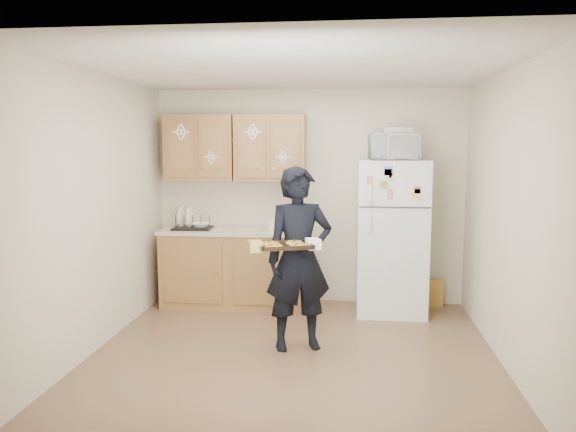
{
  "coord_description": "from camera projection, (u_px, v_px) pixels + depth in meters",
  "views": [
    {
      "loc": [
        0.49,
        -4.79,
        1.87
      ],
      "look_at": [
        -0.1,
        0.45,
        1.19
      ],
      "focal_mm": 35.0,
      "sensor_mm": 36.0,
      "label": 1
    }
  ],
  "objects": [
    {
      "name": "wall_left",
      "position": [
        95.0,
        213.0,
        5.05
      ],
      "size": [
        0.04,
        3.6,
        2.5
      ],
      "primitive_type": "cube",
      "color": "beige",
      "rests_on": "floor"
    },
    {
      "name": "countertop",
      "position": [
        233.0,
        231.0,
        6.45
      ],
      "size": [
        1.64,
        0.64,
        0.04
      ],
      "primitive_type": "cube",
      "color": "beige",
      "rests_on": "base_cabinet"
    },
    {
      "name": "pizza_back_right",
      "position": [
        294.0,
        242.0,
        4.89
      ],
      "size": [
        0.15,
        0.15,
        0.02
      ],
      "primitive_type": "cylinder",
      "color": "orange",
      "rests_on": "baking_tray"
    },
    {
      "name": "pizza_front_right",
      "position": [
        299.0,
        245.0,
        4.75
      ],
      "size": [
        0.15,
        0.15,
        0.02
      ],
      "primitive_type": "cylinder",
      "color": "orange",
      "rests_on": "baking_tray"
    },
    {
      "name": "soap_bottle",
      "position": [
        273.0,
        223.0,
        6.29
      ],
      "size": [
        0.1,
        0.1,
        0.18
      ],
      "primitive_type": "imported",
      "rotation": [
        0.0,
        0.0,
        -0.29
      ],
      "color": "white",
      "rests_on": "countertop"
    },
    {
      "name": "floor",
      "position": [
        293.0,
        355.0,
        5.01
      ],
      "size": [
        3.6,
        3.6,
        0.0
      ],
      "primitive_type": "plane",
      "color": "brown",
      "rests_on": "ground"
    },
    {
      "name": "wall_right",
      "position": [
        509.0,
        219.0,
        4.65
      ],
      "size": [
        0.04,
        3.6,
        2.5
      ],
      "primitive_type": "cube",
      "color": "beige",
      "rests_on": "floor"
    },
    {
      "name": "wall_back",
      "position": [
        309.0,
        197.0,
        6.63
      ],
      "size": [
        3.6,
        0.04,
        2.5
      ],
      "primitive_type": "cube",
      "color": "beige",
      "rests_on": "floor"
    },
    {
      "name": "refrigerator",
      "position": [
        392.0,
        237.0,
        6.21
      ],
      "size": [
        0.75,
        0.7,
        1.7
      ],
      "primitive_type": "cube",
      "color": "white",
      "rests_on": "floor"
    },
    {
      "name": "pizza_back_left",
      "position": [
        271.0,
        243.0,
        4.85
      ],
      "size": [
        0.15,
        0.15,
        0.02
      ],
      "primitive_type": "cylinder",
      "color": "orange",
      "rests_on": "baking_tray"
    },
    {
      "name": "person",
      "position": [
        299.0,
        259.0,
        5.09
      ],
      "size": [
        0.71,
        0.58,
        1.67
      ],
      "primitive_type": "imported",
      "rotation": [
        0.0,
        0.0,
        0.34
      ],
      "color": "black",
      "rests_on": "floor"
    },
    {
      "name": "upper_cab_left",
      "position": [
        200.0,
        148.0,
        6.51
      ],
      "size": [
        0.8,
        0.33,
        0.75
      ],
      "primitive_type": "cube",
      "color": "olive",
      "rests_on": "wall_back"
    },
    {
      "name": "cereal_box",
      "position": [
        434.0,
        293.0,
        6.47
      ],
      "size": [
        0.2,
        0.07,
        0.32
      ],
      "primitive_type": "cube",
      "color": "#E2C34F",
      "rests_on": "floor"
    },
    {
      "name": "upper_cab_right",
      "position": [
        270.0,
        148.0,
        6.42
      ],
      "size": [
        0.8,
        0.33,
        0.75
      ],
      "primitive_type": "cube",
      "color": "olive",
      "rests_on": "wall_back"
    },
    {
      "name": "base_cabinet",
      "position": [
        233.0,
        269.0,
        6.51
      ],
      "size": [
        1.6,
        0.6,
        0.86
      ],
      "primitive_type": "cube",
      "color": "olive",
      "rests_on": "floor"
    },
    {
      "name": "wall_front",
      "position": [
        260.0,
        258.0,
        3.08
      ],
      "size": [
        3.6,
        0.04,
        2.5
      ],
      "primitive_type": "cube",
      "color": "beige",
      "rests_on": "floor"
    },
    {
      "name": "ceiling",
      "position": [
        293.0,
        68.0,
        4.69
      ],
      "size": [
        3.6,
        3.6,
        0.0
      ],
      "primitive_type": "plane",
      "color": "silver",
      "rests_on": "wall_back"
    },
    {
      "name": "pizza_front_left",
      "position": [
        274.0,
        246.0,
        4.7
      ],
      "size": [
        0.15,
        0.15,
        0.02
      ],
      "primitive_type": "cylinder",
      "color": "orange",
      "rests_on": "baking_tray"
    },
    {
      "name": "bowl",
      "position": [
        201.0,
        225.0,
        6.44
      ],
      "size": [
        0.25,
        0.25,
        0.05
      ],
      "primitive_type": "imported",
      "rotation": [
        0.0,
        0.0,
        -0.25
      ],
      "color": "white",
      "rests_on": "dish_rack"
    },
    {
      "name": "baking_tray",
      "position": [
        285.0,
        246.0,
        4.8
      ],
      "size": [
        0.53,
        0.46,
        0.04
      ],
      "primitive_type": "cube",
      "rotation": [
        0.0,
        0.0,
        0.34
      ],
      "color": "black",
      "rests_on": "person"
    },
    {
      "name": "foil_pan",
      "position": [
        398.0,
        131.0,
        6.03
      ],
      "size": [
        0.3,
        0.21,
        0.06
      ],
      "primitive_type": "cube",
      "rotation": [
        0.0,
        0.0,
        -0.01
      ],
      "color": "silver",
      "rests_on": "microwave"
    },
    {
      "name": "microwave",
      "position": [
        394.0,
        147.0,
        6.03
      ],
      "size": [
        0.56,
        0.42,
        0.28
      ],
      "primitive_type": "imported",
      "rotation": [
        0.0,
        0.0,
        0.17
      ],
      "color": "white",
      "rests_on": "refrigerator"
    },
    {
      "name": "dish_rack",
      "position": [
        193.0,
        221.0,
        6.45
      ],
      "size": [
        0.45,
        0.35,
        0.17
      ],
      "primitive_type": "cube",
      "rotation": [
        0.0,
        0.0,
        0.05
      ],
      "color": "black",
      "rests_on": "countertop"
    }
  ]
}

